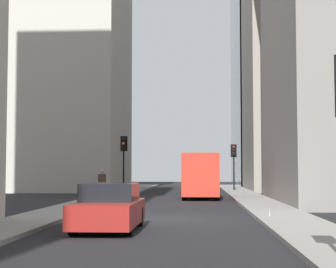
% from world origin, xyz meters
% --- Properties ---
extents(ground_plane, '(135.00, 135.00, 0.00)m').
position_xyz_m(ground_plane, '(0.00, 0.00, 0.00)').
color(ground_plane, black).
extents(sidewalk_right, '(90.00, 2.20, 0.14)m').
position_xyz_m(sidewalk_right, '(0.00, 4.50, 0.07)').
color(sidewalk_right, gray).
rests_on(sidewalk_right, ground_plane).
extents(sidewalk_left, '(90.00, 2.20, 0.14)m').
position_xyz_m(sidewalk_left, '(0.00, -4.50, 0.07)').
color(sidewalk_left, gray).
rests_on(sidewalk_left, ground_plane).
extents(building_left_far, '(13.69, 10.00, 27.37)m').
position_xyz_m(building_left_far, '(30.13, -10.60, 13.68)').
color(building_left_far, gray).
rests_on(building_left_far, ground_plane).
extents(building_right_far, '(13.83, 10.00, 24.02)m').
position_xyz_m(building_right_far, '(29.31, 10.60, 12.01)').
color(building_right_far, '#B7B2A5').
rests_on(building_right_far, ground_plane).
extents(delivery_truck, '(6.46, 2.25, 2.84)m').
position_xyz_m(delivery_truck, '(15.01, -1.40, 1.46)').
color(delivery_truck, red).
rests_on(delivery_truck, ground_plane).
extents(sedan_red, '(4.30, 1.78, 1.42)m').
position_xyz_m(sedan_red, '(-4.32, 1.40, 0.66)').
color(sedan_red, maroon).
rests_on(sedan_red, ground_plane).
extents(traffic_light_midblock, '(0.43, 0.52, 4.18)m').
position_xyz_m(traffic_light_midblock, '(19.73, 4.20, 3.21)').
color(traffic_light_midblock, black).
rests_on(traffic_light_midblock, sidewalk_right).
extents(traffic_light_far_junction, '(0.43, 0.52, 3.91)m').
position_xyz_m(traffic_light_far_junction, '(27.40, -4.29, 3.01)').
color(traffic_light_far_junction, black).
rests_on(traffic_light_far_junction, sidewalk_left).
extents(pedestrian, '(0.26, 0.44, 1.71)m').
position_xyz_m(pedestrian, '(11.82, 4.42, 1.07)').
color(pedestrian, '#33333D').
rests_on(pedestrian, sidewalk_right).
extents(discarded_bottle, '(0.07, 0.07, 0.27)m').
position_xyz_m(discarded_bottle, '(-0.52, -3.89, 0.25)').
color(discarded_bottle, '#999EA3').
rests_on(discarded_bottle, sidewalk_left).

